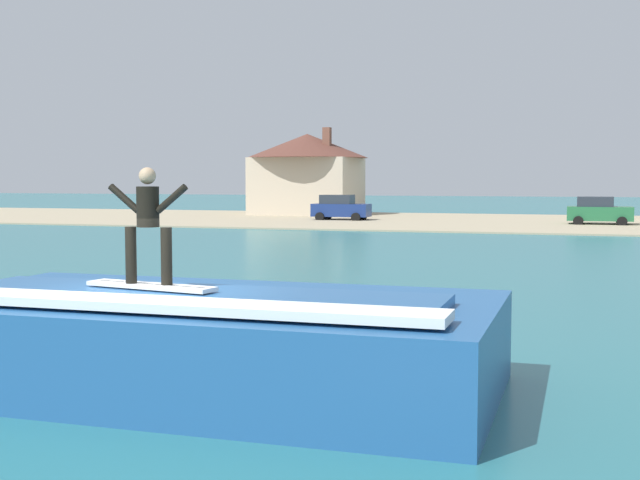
{
  "coord_description": "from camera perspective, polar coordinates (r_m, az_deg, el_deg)",
  "views": [
    {
      "loc": [
        5.8,
        -10.39,
        3.07
      ],
      "look_at": [
        0.6,
        6.14,
        1.78
      ],
      "focal_mm": 47.19,
      "sensor_mm": 36.0,
      "label": 1
    }
  ],
  "objects": [
    {
      "name": "wave_crest",
      "position": [
        12.39,
        -7.76,
        -6.8
      ],
      "size": [
        8.33,
        4.31,
        1.5
      ],
      "color": "#235892",
      "rests_on": "ground_plane"
    },
    {
      "name": "car_near_shore",
      "position": [
        59.48,
        1.38,
        2.2
      ],
      "size": [
        4.03,
        2.06,
        1.86
      ],
      "color": "navy",
      "rests_on": "ground_plane"
    },
    {
      "name": "ground_plane",
      "position": [
        12.29,
        -11.53,
        -10.31
      ],
      "size": [
        260.0,
        260.0,
        0.0
      ],
      "primitive_type": "plane",
      "color": "#266A72"
    },
    {
      "name": "surfboard",
      "position": [
        12.24,
        -11.41,
        -3.07
      ],
      "size": [
        2.11,
        0.74,
        0.06
      ],
      "color": "white",
      "rests_on": "wave_crest"
    },
    {
      "name": "surfer",
      "position": [
        12.14,
        -11.58,
        1.41
      ],
      "size": [
        1.24,
        0.32,
        1.66
      ],
      "color": "black",
      "rests_on": "surfboard"
    },
    {
      "name": "shoreline_bank",
      "position": [
        58.71,
        11.75,
        1.21
      ],
      "size": [
        120.0,
        23.4,
        0.09
      ],
      "color": "tan",
      "rests_on": "ground_plane"
    },
    {
      "name": "car_far_shore",
      "position": [
        56.74,
        18.38,
        1.89
      ],
      "size": [
        4.03,
        2.3,
        1.86
      ],
      "color": "#23663D",
      "rests_on": "ground_plane"
    },
    {
      "name": "house_with_chimney",
      "position": [
        68.72,
        -0.87,
        4.81
      ],
      "size": [
        9.9,
        9.9,
        7.05
      ],
      "color": "beige",
      "rests_on": "ground_plane"
    }
  ]
}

